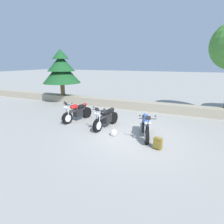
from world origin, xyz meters
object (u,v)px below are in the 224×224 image
motorcycle_blue_far_right (146,127)px  rider_helmet (114,133)px  rider_backpack (158,143)px  pine_tree_far_left (61,69)px  motorcycle_red_near_left (77,112)px  motorcycle_black_centre (106,118)px

motorcycle_blue_far_right → rider_helmet: size_ratio=7.16×
rider_backpack → rider_helmet: (-2.02, 0.53, -0.11)m
rider_backpack → pine_tree_far_left: (-8.70, 5.48, 2.39)m
motorcycle_blue_far_right → rider_helmet: bearing=-163.4°
motorcycle_red_near_left → rider_backpack: bearing=-19.6°
motorcycle_black_centre → motorcycle_red_near_left: bearing=169.5°
rider_helmet → motorcycle_blue_far_right: bearing=16.6°
motorcycle_red_near_left → pine_tree_far_left: size_ratio=0.57×
motorcycle_blue_far_right → motorcycle_black_centre: bearing=169.0°
motorcycle_black_centre → rider_backpack: 3.12m
rider_backpack → motorcycle_black_centre: bearing=154.7°
motorcycle_blue_far_right → rider_backpack: 1.18m
rider_helmet → pine_tree_far_left: 8.68m
motorcycle_red_near_left → rider_helmet: 2.99m
motorcycle_black_centre → pine_tree_far_left: pine_tree_far_left is taller
motorcycle_blue_far_right → rider_helmet: (-1.32, -0.39, -0.35)m
pine_tree_far_left → motorcycle_black_centre: bearing=-35.2°
motorcycle_red_near_left → pine_tree_far_left: 5.88m
motorcycle_black_centre → rider_helmet: size_ratio=7.37×
motorcycle_red_near_left → rider_helmet: size_ratio=7.29×
motorcycle_red_near_left → rider_helmet: motorcycle_red_near_left is taller
rider_helmet → pine_tree_far_left: bearing=143.5°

